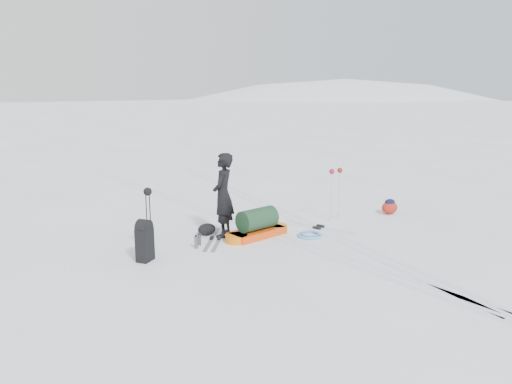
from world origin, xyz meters
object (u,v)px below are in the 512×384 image
at_px(expedition_rucksack, 145,241).
at_px(ski_poles_black, 148,200).
at_px(skier, 223,195).
at_px(pulk_sled, 257,226).

height_order(expedition_rucksack, ski_poles_black, ski_poles_black).
bearing_deg(skier, ski_poles_black, -38.39).
height_order(pulk_sled, ski_poles_black, ski_poles_black).
distance_m(pulk_sled, expedition_rucksack, 2.49).
bearing_deg(ski_poles_black, skier, 7.56).
xyz_separation_m(skier, pulk_sled, (0.56, -0.44, -0.65)).
xyz_separation_m(pulk_sled, expedition_rucksack, (-2.49, -0.02, 0.12)).
distance_m(expedition_rucksack, ski_poles_black, 0.78).
relative_size(pulk_sled, expedition_rucksack, 1.95).
height_order(pulk_sled, expedition_rucksack, expedition_rucksack).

